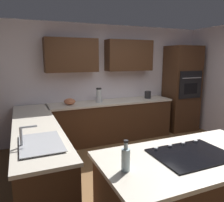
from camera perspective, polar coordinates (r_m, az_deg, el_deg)
ground_plane at (r=3.90m, az=11.75°, el=-17.69°), size 14.00×14.00×0.00m
wall_back at (r=5.22m, az=-1.13°, el=6.56°), size 6.00×0.44×2.60m
lower_cabinets_back at (r=5.10m, az=-0.05°, el=-5.26°), size 2.80×0.60×0.86m
countertop_back at (r=4.99m, az=-0.06°, el=-0.30°), size 2.84×0.64×0.04m
lower_cabinets_side at (r=3.64m, az=-18.64°, el=-12.75°), size 0.60×2.90×0.86m
countertop_side at (r=3.48m, az=-19.10°, el=-5.94°), size 0.64×2.94×0.04m
island_base at (r=2.65m, az=19.06°, el=-22.25°), size 1.80×0.89×0.86m
island_top at (r=2.44m, az=19.74°, el=-13.34°), size 1.88×0.97×0.04m
wall_oven at (r=5.98m, az=17.48°, el=3.01°), size 0.80×0.66×2.15m
sink_unit at (r=2.67m, az=-18.01°, el=-10.20°), size 0.46×0.70×0.23m
cooktop at (r=2.43m, az=19.69°, el=-12.71°), size 0.76×0.56×0.03m
blender at (r=4.87m, az=-3.39°, el=1.25°), size 0.15×0.15×0.31m
mixing_bowl at (r=4.71m, az=-10.85°, el=-0.12°), size 0.24×0.24×0.13m
kettle at (r=5.42m, az=9.17°, el=1.62°), size 0.15×0.15×0.17m
oil_bottle at (r=1.97m, az=3.55°, el=-14.59°), size 0.08×0.08×0.28m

